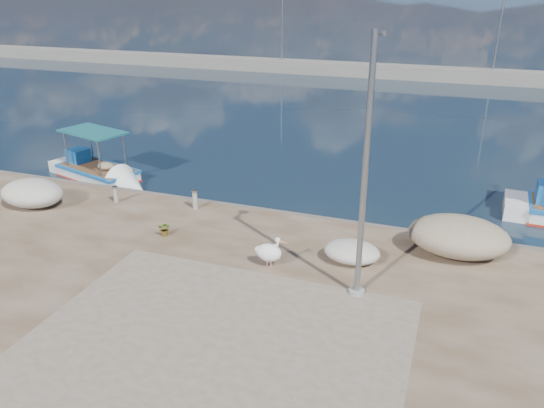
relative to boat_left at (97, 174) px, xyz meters
The scene contains 12 objects.
ground 12.01m from the boat_left, 35.22° to the right, with size 1400.00×1400.00×0.00m, color #162635.
quay_patch 14.68m from the boat_left, 42.56° to the right, with size 9.00×7.00×0.01m, color gray.
breakwater 34.50m from the boat_left, 73.49° to the left, with size 120.00×2.20×7.50m.
boat_left is the anchor object (origin of this frame).
pelican 12.32m from the boat_left, 29.01° to the right, with size 1.06×0.53×1.03m.
lamp_post 15.46m from the boat_left, 25.73° to the right, with size 0.44×0.96×7.00m.
bollard_near 7.16m from the boat_left, 22.67° to the right, with size 0.25×0.25×0.76m.
bollard_far 4.69m from the boat_left, 43.96° to the right, with size 0.22×0.22×0.67m.
potted_plant 8.47m from the boat_left, 37.71° to the right, with size 0.44×0.38×0.49m, color #33722D.
net_pile_a 4.68m from the boat_left, 83.09° to the right, with size 2.51×1.83×1.03m, color silver.
net_pile_d 13.89m from the boat_left, 20.19° to the right, with size 1.73×1.30×0.65m, color silver.
net_pile_c 16.40m from the boat_left, 11.21° to the right, with size 3.11×2.22×1.22m, color #BCA98C.
Camera 1 is at (5.81, -12.28, 8.48)m, focal length 35.00 mm.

